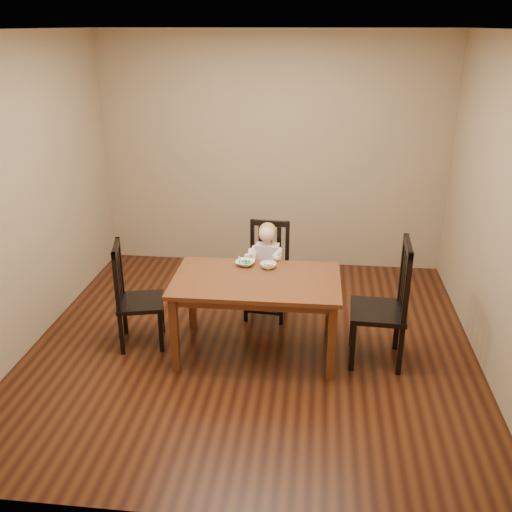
# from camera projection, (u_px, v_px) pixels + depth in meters

# --- Properties ---
(room) EXTENTS (4.01, 4.01, 2.71)m
(room) POSITION_uv_depth(u_px,v_px,m) (252.00, 204.00, 4.73)
(room) COLOR #451F0E
(room) RESTS_ON ground
(dining_table) EXTENTS (1.44, 0.88, 0.72)m
(dining_table) POSITION_uv_depth(u_px,v_px,m) (256.00, 287.00, 4.90)
(dining_table) COLOR #4B2711
(dining_table) RESTS_ON room
(chair_child) EXTENTS (0.44, 0.42, 0.95)m
(chair_child) POSITION_uv_depth(u_px,v_px,m) (268.00, 272.00, 5.66)
(chair_child) COLOR black
(chair_child) RESTS_ON room
(chair_left) EXTENTS (0.49, 0.51, 0.97)m
(chair_left) POSITION_uv_depth(u_px,v_px,m) (135.00, 297.00, 5.10)
(chair_left) COLOR black
(chair_left) RESTS_ON room
(chair_right) EXTENTS (0.48, 0.50, 1.11)m
(chair_right) POSITION_uv_depth(u_px,v_px,m) (385.00, 305.00, 4.81)
(chair_right) COLOR black
(chair_right) RESTS_ON room
(toddler) EXTENTS (0.33, 0.40, 0.51)m
(toddler) POSITION_uv_depth(u_px,v_px,m) (267.00, 261.00, 5.56)
(toddler) COLOR silver
(toddler) RESTS_ON chair_child
(bowl_peas) EXTENTS (0.20, 0.20, 0.04)m
(bowl_peas) POSITION_uv_depth(u_px,v_px,m) (245.00, 263.00, 5.14)
(bowl_peas) COLOR white
(bowl_peas) RESTS_ON dining_table
(bowl_veg) EXTENTS (0.16, 0.16, 0.05)m
(bowl_veg) POSITION_uv_depth(u_px,v_px,m) (268.00, 265.00, 5.08)
(bowl_veg) COLOR white
(bowl_veg) RESTS_ON dining_table
(fork) EXTENTS (0.07, 0.12, 0.05)m
(fork) POSITION_uv_depth(u_px,v_px,m) (240.00, 261.00, 5.11)
(fork) COLOR silver
(fork) RESTS_ON bowl_peas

